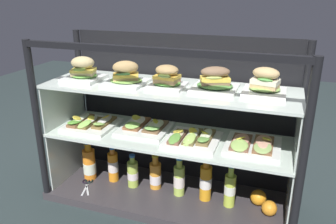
{
  "coord_description": "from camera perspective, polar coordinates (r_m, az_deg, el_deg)",
  "views": [
    {
      "loc": [
        0.52,
        -1.49,
        1.09
      ],
      "look_at": [
        0.0,
        0.0,
        0.51
      ],
      "focal_mm": 36.26,
      "sensor_mm": 36.0,
      "label": 1
    }
  ],
  "objects": [
    {
      "name": "shelf_lower_glass",
      "position": [
        1.73,
        0.0,
        -4.25
      ],
      "size": [
        1.24,
        0.39,
        0.01
      ],
      "primitive_type": "cube",
      "color": "silver",
      "rests_on": "riser_lower_tier"
    },
    {
      "name": "plated_roll_sandwich_far_right",
      "position": [
        1.8,
        -14.04,
        6.66
      ],
      "size": [
        0.18,
        0.18,
        0.12
      ],
      "color": "white",
      "rests_on": "shelf_upper_glass"
    },
    {
      "name": "kitchen_scissors",
      "position": [
        2.02,
        -13.41,
        -11.53
      ],
      "size": [
        0.12,
        0.17,
        0.01
      ],
      "color": "silver",
      "rests_on": "case_base_deck"
    },
    {
      "name": "plated_roll_sandwich_left_of_center",
      "position": [
        1.59,
        7.89,
        5.03
      ],
      "size": [
        0.21,
        0.21,
        0.11
      ],
      "color": "white",
      "rests_on": "shelf_upper_glass"
    },
    {
      "name": "case_base_deck",
      "position": [
        1.9,
        0.0,
        -14.01
      ],
      "size": [
        1.29,
        0.44,
        0.04
      ],
      "primitive_type": "cube",
      "color": "#393437",
      "rests_on": "ground"
    },
    {
      "name": "juice_bottle_front_middle",
      "position": [
        1.8,
        6.36,
        -11.53
      ],
      "size": [
        0.06,
        0.06,
        0.24
      ],
      "color": "orange",
      "rests_on": "case_base_deck"
    },
    {
      "name": "open_sandwich_tray_far_left",
      "position": [
        1.66,
        4.13,
        -4.39
      ],
      "size": [
        0.25,
        0.26,
        0.06
      ],
      "color": "white",
      "rests_on": "shelf_lower_glass"
    },
    {
      "name": "juice_bottle_tucked_behind",
      "position": [
        1.92,
        -5.94,
        -10.25
      ],
      "size": [
        0.06,
        0.06,
        0.19
      ],
      "color": "#B1CC4E",
      "rests_on": "case_base_deck"
    },
    {
      "name": "case_frame",
      "position": [
        1.79,
        1.2,
        0.16
      ],
      "size": [
        1.29,
        0.44,
        0.87
      ],
      "color": "black",
      "rests_on": "ground"
    },
    {
      "name": "plated_roll_sandwich_right_of_center",
      "position": [
        1.69,
        -7.1,
        6.06
      ],
      "size": [
        0.2,
        0.2,
        0.12
      ],
      "color": "white",
      "rests_on": "shelf_upper_glass"
    },
    {
      "name": "ground_plane",
      "position": [
        1.92,
        0.0,
        -14.79
      ],
      "size": [
        6.0,
        6.0,
        0.02
      ],
      "primitive_type": "cube",
      "color": "#263131",
      "rests_on": "ground"
    },
    {
      "name": "shelf_upper_glass",
      "position": [
        1.64,
        0.0,
        4.05
      ],
      "size": [
        1.24,
        0.39,
        0.01
      ],
      "primitive_type": "cube",
      "color": "silver",
      "rests_on": "riser_upper_tier"
    },
    {
      "name": "riser_lower_tier",
      "position": [
        1.81,
        0.0,
        -9.15
      ],
      "size": [
        1.22,
        0.37,
        0.33
      ],
      "color": "silver",
      "rests_on": "case_base_deck"
    },
    {
      "name": "plated_roll_sandwich_far_left",
      "position": [
        1.57,
        15.98,
        4.47
      ],
      "size": [
        0.19,
        0.19,
        0.12
      ],
      "color": "white",
      "rests_on": "shelf_upper_glass"
    },
    {
      "name": "riser_upper_tier",
      "position": [
        1.68,
        0.0,
        -0.21
      ],
      "size": [
        1.22,
        0.37,
        0.25
      ],
      "color": "silver",
      "rests_on": "shelf_lower_glass"
    },
    {
      "name": "open_sandwich_tray_mid_left",
      "position": [
        1.89,
        -12.81,
        -1.82
      ],
      "size": [
        0.25,
        0.26,
        0.06
      ],
      "color": "white",
      "rests_on": "shelf_lower_glass"
    },
    {
      "name": "juice_bottle_back_right",
      "position": [
        1.9,
        -2.12,
        -10.58
      ],
      "size": [
        0.06,
        0.06,
        0.2
      ],
      "color": "orange",
      "rests_on": "case_base_deck"
    },
    {
      "name": "juice_bottle_front_fourth",
      "position": [
        1.84,
        1.89,
        -11.26
      ],
      "size": [
        0.06,
        0.06,
        0.22
      ],
      "color": "#B6D554",
      "rests_on": "case_base_deck"
    },
    {
      "name": "plated_roll_sandwich_center",
      "position": [
        1.61,
        -0.03,
        5.62
      ],
      "size": [
        0.17,
        0.17,
        0.11
      ],
      "color": "white",
      "rests_on": "shelf_upper_glass"
    },
    {
      "name": "juice_bottle_back_center",
      "position": [
        1.78,
        10.39,
        -12.53
      ],
      "size": [
        0.06,
        0.06,
        0.24
      ],
      "color": "#BED444",
      "rests_on": "case_base_deck"
    },
    {
      "name": "open_sandwich_tray_far_right",
      "position": [
        1.8,
        -3.93,
        -2.46
      ],
      "size": [
        0.25,
        0.26,
        0.06
      ],
      "color": "white",
      "rests_on": "shelf_lower_glass"
    },
    {
      "name": "open_sandwich_tray_near_right_corner",
      "position": [
        1.64,
        14.09,
        -5.29
      ],
      "size": [
        0.25,
        0.26,
        0.06
      ],
      "color": "white",
      "rests_on": "shelf_lower_glass"
    },
    {
      "name": "juice_bottle_front_second",
      "position": [
        2.03,
        -13.08,
        -8.53
      ],
      "size": [
        0.07,
        0.07,
        0.23
      ],
      "color": "orange",
      "rests_on": "case_base_deck"
    },
    {
      "name": "juice_bottle_front_right_end",
      "position": [
        1.98,
        -9.21,
        -8.94
      ],
      "size": [
        0.06,
        0.06,
        0.21
      ],
      "color": "orange",
      "rests_on": "case_base_deck"
    },
    {
      "name": "orange_fruit_near_left_post",
      "position": [
        1.84,
        14.95,
        -13.71
      ],
      "size": [
        0.08,
        0.08,
        0.08
      ],
      "primitive_type": "sphere",
      "color": "orange",
      "rests_on": "case_base_deck"
    },
    {
      "name": "orange_fruit_beside_bottles",
      "position": [
        1.79,
        16.66,
        -15.23
      ],
      "size": [
        0.07,
        0.07,
        0.07
      ],
      "primitive_type": "sphere",
      "color": "orange",
      "rests_on": "case_base_deck"
    }
  ]
}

